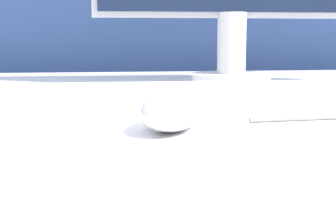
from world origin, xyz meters
The scene contains 4 objects.
partition_panel centered at (0.00, 0.70, 0.65)m, with size 5.00×0.03×1.31m.
computer_mouse_near centered at (-0.06, -0.25, 0.73)m, with size 0.10×0.13×0.04m.
keyboard centered at (-0.09, -0.03, 0.73)m, with size 0.45×0.18×0.02m.
pen centered at (0.12, -0.21, 0.72)m, with size 0.16×0.02×0.01m.
Camera 1 is at (-0.12, -0.74, 0.81)m, focal length 50.00 mm.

